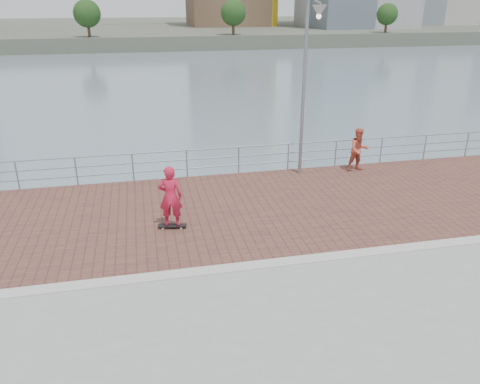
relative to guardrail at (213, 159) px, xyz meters
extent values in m
plane|color=slate|center=(0.00, -7.00, -2.69)|extent=(400.00, 400.00, 0.00)
cube|color=brown|center=(0.00, -3.40, -0.68)|extent=(40.00, 6.80, 0.02)
cube|color=#B7B5AD|center=(0.00, -7.00, -0.66)|extent=(40.00, 0.40, 0.06)
cube|color=#4C5142|center=(0.00, 115.50, -1.44)|extent=(320.00, 95.00, 2.50)
cylinder|color=#8C9EA8|center=(-7.18, 0.00, -0.14)|extent=(0.06, 0.06, 1.10)
cylinder|color=#8C9EA8|center=(-5.13, 0.00, -0.14)|extent=(0.06, 0.06, 1.10)
cylinder|color=#8C9EA8|center=(-3.08, 0.00, -0.14)|extent=(0.06, 0.06, 1.10)
cylinder|color=#8C9EA8|center=(-1.03, 0.00, -0.14)|extent=(0.06, 0.06, 1.10)
cylinder|color=#8C9EA8|center=(1.03, 0.00, -0.14)|extent=(0.06, 0.06, 1.10)
cylinder|color=#8C9EA8|center=(3.08, 0.00, -0.14)|extent=(0.06, 0.06, 1.10)
cylinder|color=#8C9EA8|center=(5.13, 0.00, -0.14)|extent=(0.06, 0.06, 1.10)
cylinder|color=#8C9EA8|center=(7.18, 0.00, -0.14)|extent=(0.06, 0.06, 1.10)
cylinder|color=#8C9EA8|center=(9.24, 0.00, -0.14)|extent=(0.06, 0.06, 1.10)
cylinder|color=#8C9EA8|center=(11.29, 0.00, -0.14)|extent=(0.06, 0.06, 1.10)
cylinder|color=#8C9EA8|center=(0.00, 0.00, 0.41)|extent=(39.00, 0.05, 0.05)
cylinder|color=#8C9EA8|center=(0.00, 0.00, 0.03)|extent=(39.00, 0.05, 0.05)
cylinder|color=#8C9EA8|center=(0.00, 0.00, -0.33)|extent=(39.00, 0.05, 0.05)
cylinder|color=gray|center=(3.41, -0.50, 2.61)|extent=(0.13, 0.13, 6.60)
cone|color=#B2B2AD|center=(3.41, -1.60, 5.69)|extent=(0.48, 0.48, 0.39)
cube|color=black|center=(-1.97, -4.34, -0.59)|extent=(0.89, 0.37, 0.03)
cylinder|color=beige|center=(-2.25, -4.37, -0.64)|extent=(0.07, 0.06, 0.07)
cylinder|color=beige|center=(-1.71, -4.47, -0.64)|extent=(0.07, 0.06, 0.07)
cylinder|color=beige|center=(-2.23, -4.21, -0.64)|extent=(0.07, 0.06, 0.07)
cylinder|color=beige|center=(-1.68, -4.31, -0.64)|extent=(0.07, 0.06, 0.07)
imported|color=red|center=(-1.97, -4.34, 0.37)|extent=(0.76, 0.57, 1.91)
imported|color=#CA533B|center=(5.80, -0.71, 0.20)|extent=(0.85, 0.66, 1.74)
cylinder|color=#473323|center=(-10.00, 70.00, 1.57)|extent=(0.50, 0.50, 3.51)
sphere|color=#193814|center=(-10.00, 70.00, 3.57)|extent=(4.52, 4.52, 4.52)
cylinder|color=#473323|center=(15.00, 70.00, 1.57)|extent=(0.50, 0.50, 3.52)
sphere|color=#193814|center=(15.00, 70.00, 3.58)|extent=(4.52, 4.52, 4.52)
cylinder|color=#473323|center=(45.00, 70.00, 1.36)|extent=(0.50, 0.50, 3.11)
sphere|color=#193814|center=(45.00, 70.00, 3.14)|extent=(4.00, 4.00, 4.00)
camera|label=1|loc=(-2.65, -17.22, 5.77)|focal=35.00mm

